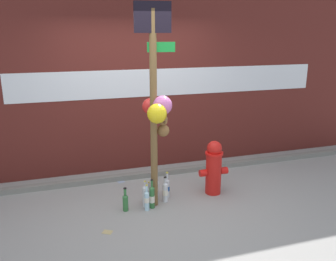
% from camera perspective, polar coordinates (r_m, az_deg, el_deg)
% --- Properties ---
extents(ground_plane, '(14.00, 14.00, 0.00)m').
position_cam_1_polar(ground_plane, '(4.73, -1.13, -12.91)').
color(ground_plane, gray).
extents(building_wall, '(10.00, 0.21, 3.03)m').
position_cam_1_polar(building_wall, '(5.83, -5.84, 8.26)').
color(building_wall, '#561E19').
rests_on(building_wall, ground_plane).
extents(curb_strip, '(8.00, 0.12, 0.08)m').
position_cam_1_polar(curb_strip, '(5.73, -4.40, -7.19)').
color(curb_strip, slate).
rests_on(curb_strip, ground_plane).
extents(memorial_post, '(0.50, 0.61, 2.61)m').
position_cam_1_polar(memorial_post, '(4.40, -1.94, 5.42)').
color(memorial_post, brown).
rests_on(memorial_post, ground_plane).
extents(fire_hydrant, '(0.43, 0.26, 0.79)m').
position_cam_1_polar(fire_hydrant, '(5.09, 7.43, -5.91)').
color(fire_hydrant, red).
rests_on(fire_hydrant, ground_plane).
extents(bottle_0, '(0.08, 0.08, 0.37)m').
position_cam_1_polar(bottle_0, '(5.02, -2.03, -9.30)').
color(bottle_0, '#B2DBEA').
rests_on(bottle_0, ground_plane).
extents(bottle_1, '(0.07, 0.07, 0.37)m').
position_cam_1_polar(bottle_1, '(4.78, -3.71, -10.50)').
color(bottle_1, silver).
rests_on(bottle_1, ground_plane).
extents(bottle_2, '(0.06, 0.06, 0.31)m').
position_cam_1_polar(bottle_2, '(4.90, -3.11, -10.41)').
color(bottle_2, silver).
rests_on(bottle_2, ground_plane).
extents(bottle_3, '(0.07, 0.07, 0.38)m').
position_cam_1_polar(bottle_3, '(5.03, -0.13, -9.18)').
color(bottle_3, silver).
rests_on(bottle_3, ground_plane).
extents(bottle_4, '(0.08, 0.08, 0.37)m').
position_cam_1_polar(bottle_4, '(4.90, -0.46, -9.84)').
color(bottle_4, silver).
rests_on(bottle_4, ground_plane).
extents(bottle_5, '(0.07, 0.07, 0.36)m').
position_cam_1_polar(bottle_5, '(4.69, -3.44, -11.18)').
color(bottle_5, '#B2DBEA').
rests_on(bottle_5, ground_plane).
extents(bottle_6, '(0.07, 0.07, 0.32)m').
position_cam_1_polar(bottle_6, '(4.71, -6.93, -11.36)').
color(bottle_6, '#337038').
rests_on(bottle_6, ground_plane).
extents(bottle_7, '(0.07, 0.07, 0.41)m').
position_cam_1_polar(bottle_7, '(4.74, -2.62, -10.71)').
color(bottle_7, '#337038').
rests_on(bottle_7, ground_plane).
extents(litter_0, '(0.13, 0.14, 0.01)m').
position_cam_1_polar(litter_0, '(5.62, -7.70, -8.18)').
color(litter_0, '#8C99B2').
rests_on(litter_0, ground_plane).
extents(litter_1, '(0.14, 0.13, 0.01)m').
position_cam_1_polar(litter_1, '(4.35, -9.80, -15.91)').
color(litter_1, tan).
rests_on(litter_1, ground_plane).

